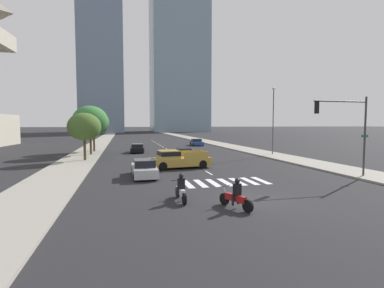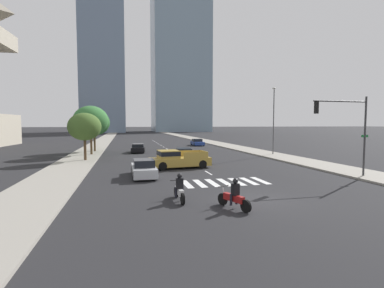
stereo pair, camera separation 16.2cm
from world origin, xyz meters
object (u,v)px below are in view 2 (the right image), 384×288
object	(u,v)px
sedan_silver_3	(144,169)
street_lamp_east	(274,116)
sedan_blue_1	(197,142)
street_tree_nearest	(85,127)
pickup_truck	(177,159)
traffic_signal_near	(347,122)
motorcycle_lead	(234,197)
street_tree_second	(91,120)
motorcycle_trailing	(179,190)
sedan_white_0	(184,154)
sedan_black_2	(138,148)
street_tree_third	(94,123)

from	to	relation	value
sedan_silver_3	street_lamp_east	bearing A→B (deg)	-56.68
sedan_blue_1	street_tree_nearest	xyz separation A→B (m)	(-17.57, -19.68, 3.18)
pickup_truck	traffic_signal_near	bearing A→B (deg)	138.94
sedan_blue_1	motorcycle_lead	bearing A→B (deg)	-10.10
pickup_truck	street_tree_second	size ratio (longest dim) A/B	0.91
motorcycle_trailing	traffic_signal_near	distance (m)	14.09
pickup_truck	sedan_silver_3	world-z (taller)	pickup_truck
street_tree_second	sedan_blue_1	bearing A→B (deg)	37.63
sedan_white_0	street_tree_nearest	world-z (taller)	street_tree_nearest
sedan_blue_1	street_lamp_east	size ratio (longest dim) A/B	0.50
sedan_black_2	street_tree_third	world-z (taller)	street_tree_third
motorcycle_lead	sedan_silver_3	size ratio (longest dim) A/B	0.46
traffic_signal_near	street_lamp_east	world-z (taller)	street_lamp_east
sedan_white_0	motorcycle_lead	bearing A→B (deg)	-0.51
sedan_blue_1	street_lamp_east	world-z (taller)	street_lamp_east
street_tree_second	sedan_black_2	bearing A→B (deg)	22.84
street_tree_nearest	street_tree_third	world-z (taller)	street_tree_third
sedan_silver_3	sedan_white_0	bearing A→B (deg)	-26.90
sedan_black_2	street_lamp_east	size ratio (longest dim) A/B	0.51
pickup_truck	street_lamp_east	distance (m)	16.80
sedan_silver_3	street_tree_nearest	bearing A→B (deg)	26.76
sedan_white_0	traffic_signal_near	size ratio (longest dim) A/B	0.81
sedan_white_0	street_lamp_east	size ratio (longest dim) A/B	0.56
sedan_black_2	street_lamp_east	bearing A→B (deg)	-109.04
motorcycle_trailing	sedan_blue_1	world-z (taller)	motorcycle_trailing
street_tree_second	street_tree_third	xyz separation A→B (m)	(0.00, 4.44, -0.25)
sedan_white_0	sedan_black_2	size ratio (longest dim) A/B	1.11
motorcycle_lead	street_tree_third	distance (m)	32.43
street_lamp_east	street_tree_second	bearing A→B (deg)	167.33
motorcycle_lead	sedan_blue_1	xyz separation A→B (m)	(8.35, 39.98, -0.01)
motorcycle_lead	sedan_black_2	size ratio (longest dim) A/B	0.47
sedan_black_2	street_lamp_east	xyz separation A→B (m)	(16.91, -7.71, 4.47)
motorcycle_trailing	sedan_blue_1	bearing A→B (deg)	-17.77
sedan_blue_1	street_tree_second	distance (m)	22.53
sedan_blue_1	street_tree_second	xyz separation A→B (m)	(-17.57, -13.55, 3.93)
pickup_truck	sedan_white_0	size ratio (longest dim) A/B	1.18
motorcycle_lead	sedan_silver_3	world-z (taller)	motorcycle_lead
street_tree_third	street_tree_second	bearing A→B (deg)	-90.00
street_tree_nearest	street_tree_second	distance (m)	6.18
sedan_blue_1	sedan_silver_3	size ratio (longest dim) A/B	0.95
motorcycle_lead	street_tree_nearest	xyz separation A→B (m)	(-9.22, 20.29, 3.17)
sedan_blue_1	traffic_signal_near	bearing A→B (deg)	5.90
pickup_truck	street_tree_nearest	distance (m)	11.72
traffic_signal_near	sedan_white_0	bearing A→B (deg)	-59.31
traffic_signal_near	street_tree_third	world-z (taller)	street_tree_third
sedan_black_2	street_lamp_east	distance (m)	19.12
pickup_truck	motorcycle_trailing	bearing A→B (deg)	73.99
sedan_silver_3	street_lamp_east	world-z (taller)	street_lamp_east
traffic_signal_near	motorcycle_trailing	bearing A→B (deg)	14.51
sedan_black_2	street_tree_nearest	world-z (taller)	street_tree_nearest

